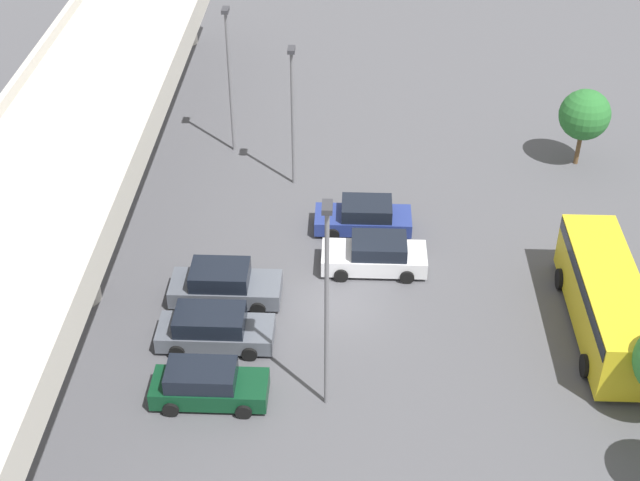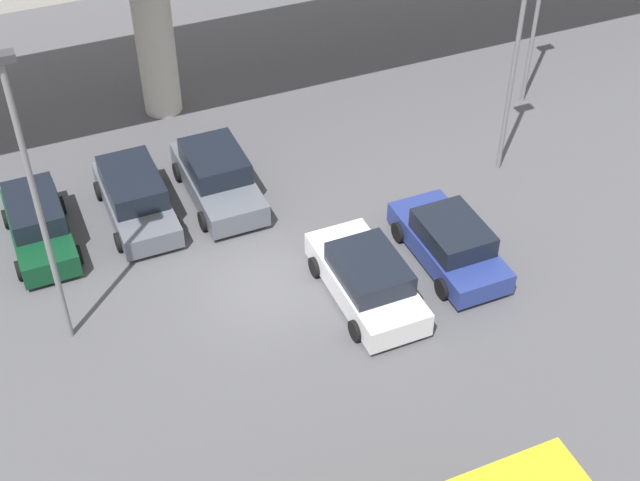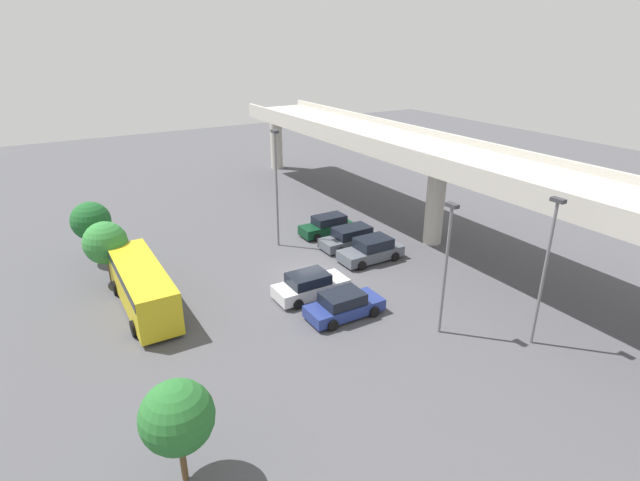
{
  "view_description": "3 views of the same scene",
  "coord_description": "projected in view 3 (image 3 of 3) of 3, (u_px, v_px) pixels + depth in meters",
  "views": [
    {
      "loc": [
        -29.63,
        -0.33,
        24.74
      ],
      "look_at": [
        2.01,
        0.93,
        1.97
      ],
      "focal_mm": 50.0,
      "sensor_mm": 36.0,
      "label": 1
    },
    {
      "loc": [
        -6.2,
        -18.68,
        18.6
      ],
      "look_at": [
        1.86,
        0.02,
        1.28
      ],
      "focal_mm": 50.0,
      "sensor_mm": 36.0,
      "label": 2
    },
    {
      "loc": [
        26.92,
        -15.24,
        15.4
      ],
      "look_at": [
        -1.25,
        1.5,
        1.76
      ],
      "focal_mm": 28.0,
      "sensor_mm": 36.0,
      "label": 3
    }
  ],
  "objects": [
    {
      "name": "tree_front_far_right",
      "position": [
        177.0,
        417.0,
        17.53
      ],
      "size": [
        2.68,
        2.68,
        4.28
      ],
      "color": "brown",
      "rests_on": "ground_plane"
    },
    {
      "name": "highway_overpass",
      "position": [
        439.0,
        161.0,
        37.17
      ],
      "size": [
        57.04,
        6.66,
        7.96
      ],
      "color": "#BCB7AD",
      "rests_on": "ground_plane"
    },
    {
      "name": "parked_car_0",
      "position": [
        327.0,
        226.0,
        41.06
      ],
      "size": [
        1.99,
        4.39,
        1.59
      ],
      "rotation": [
        0.0,
        0.0,
        -1.57
      ],
      "color": "#0C381E",
      "rests_on": "ground_plane"
    },
    {
      "name": "lamp_post_near_aisle",
      "position": [
        546.0,
        262.0,
        25.04
      ],
      "size": [
        0.7,
        0.35,
        8.14
      ],
      "color": "slate",
      "rests_on": "ground_plane"
    },
    {
      "name": "parked_car_4",
      "position": [
        344.0,
        305.0,
        29.12
      ],
      "size": [
        2.19,
        4.63,
        1.55
      ],
      "rotation": [
        0.0,
        0.0,
        1.57
      ],
      "color": "navy",
      "rests_on": "ground_plane"
    },
    {
      "name": "tree_front_left",
      "position": [
        91.0,
        221.0,
        35.36
      ],
      "size": [
        2.75,
        2.75,
        4.48
      ],
      "color": "brown",
      "rests_on": "ground_plane"
    },
    {
      "name": "parked_car_2",
      "position": [
        371.0,
        250.0,
        36.35
      ],
      "size": [
        2.25,
        4.77,
        1.7
      ],
      "rotation": [
        0.0,
        0.0,
        -1.57
      ],
      "color": "#515660",
      "rests_on": "ground_plane"
    },
    {
      "name": "lamp_post_mid_lot",
      "position": [
        276.0,
        181.0,
        37.22
      ],
      "size": [
        0.7,
        0.35,
        8.99
      ],
      "color": "slate",
      "rests_on": "ground_plane"
    },
    {
      "name": "ground_plane",
      "position": [
        311.0,
        274.0,
        34.47
      ],
      "size": [
        119.14,
        119.14,
        0.0
      ],
      "primitive_type": "plane",
      "color": "#4C4C51"
    },
    {
      "name": "tree_front_centre",
      "position": [
        105.0,
        243.0,
        32.52
      ],
      "size": [
        2.83,
        2.83,
        4.18
      ],
      "color": "brown",
      "rests_on": "ground_plane"
    },
    {
      "name": "shuttle_bus",
      "position": [
        142.0,
        284.0,
        29.59
      ],
      "size": [
        8.87,
        2.66,
        2.77
      ],
      "color": "gold",
      "rests_on": "ground_plane"
    },
    {
      "name": "lamp_post_by_overpass",
      "position": [
        447.0,
        259.0,
        26.14
      ],
      "size": [
        0.7,
        0.35,
        7.53
      ],
      "color": "slate",
      "rests_on": "ground_plane"
    },
    {
      "name": "parked_car_1",
      "position": [
        350.0,
        238.0,
        38.63
      ],
      "size": [
        2.13,
        4.72,
        1.61
      ],
      "rotation": [
        0.0,
        0.0,
        -1.57
      ],
      "color": "#515660",
      "rests_on": "ground_plane"
    },
    {
      "name": "parked_car_3",
      "position": [
        310.0,
        286.0,
        31.32
      ],
      "size": [
        2.23,
        4.73,
        1.6
      ],
      "rotation": [
        0.0,
        0.0,
        1.57
      ],
      "color": "silver",
      "rests_on": "ground_plane"
    }
  ]
}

